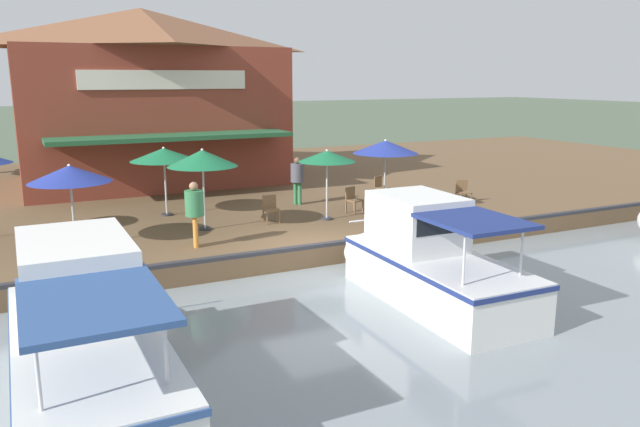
{
  "coord_description": "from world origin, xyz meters",
  "views": [
    {
      "loc": [
        14.38,
        -6.98,
        5.06
      ],
      "look_at": [
        -1.0,
        0.56,
        1.3
      ],
      "focal_mm": 35.0,
      "sensor_mm": 36.0,
      "label": 1
    }
  ],
  "objects": [
    {
      "name": "ground_plane",
      "position": [
        0.0,
        0.0,
        0.0
      ],
      "size": [
        220.0,
        220.0,
        0.0
      ],
      "primitive_type": "plane",
      "color": "#4C5B47"
    },
    {
      "name": "quay_deck",
      "position": [
        -11.0,
        0.0,
        0.3
      ],
      "size": [
        22.0,
        56.0,
        0.6
      ],
      "primitive_type": "cube",
      "color": "brown",
      "rests_on": "ground"
    },
    {
      "name": "quay_edge_fender",
      "position": [
        -0.1,
        0.0,
        0.65
      ],
      "size": [
        0.2,
        50.4,
        0.1
      ],
      "primitive_type": "cube",
      "color": "#2D2D33",
      "rests_on": "quay_deck"
    },
    {
      "name": "waterfront_restaurant",
      "position": [
        -13.59,
        -1.71,
        4.31
      ],
      "size": [
        10.17,
        10.89,
        7.3
      ],
      "color": "brown",
      "rests_on": "quay_deck"
    },
    {
      "name": "patio_umbrella_back_row",
      "position": [
        -3.6,
        4.3,
        2.74
      ],
      "size": [
        2.23,
        2.23,
        2.4
      ],
      "color": "#B7B7B7",
      "rests_on": "quay_deck"
    },
    {
      "name": "patio_umbrella_mid_patio_left",
      "position": [
        -2.97,
        1.76,
        2.63
      ],
      "size": [
        1.82,
        1.82,
        2.25
      ],
      "color": "#B7B7B7",
      "rests_on": "quay_deck"
    },
    {
      "name": "patio_umbrella_mid_patio_right",
      "position": [
        -3.35,
        -2.11,
        2.74
      ],
      "size": [
        2.06,
        2.06,
        2.43
      ],
      "color": "#B7B7B7",
      "rests_on": "quay_deck"
    },
    {
      "name": "patio_umbrella_near_quay_edge",
      "position": [
        -3.09,
        -5.76,
        2.56
      ],
      "size": [
        2.14,
        2.14,
        2.23
      ],
      "color": "#B7B7B7",
      "rests_on": "quay_deck"
    },
    {
      "name": "patio_umbrella_far_corner",
      "position": [
        -5.84,
        -2.69,
        2.61
      ],
      "size": [
        2.16,
        2.16,
        2.26
      ],
      "color": "#B7B7B7",
      "rests_on": "quay_deck"
    },
    {
      "name": "cafe_chair_beside_entrance",
      "position": [
        -3.39,
        0.01,
        1.08
      ],
      "size": [
        0.47,
        0.47,
        0.85
      ],
      "color": "brown",
      "rests_on": "quay_deck"
    },
    {
      "name": "cafe_chair_mid_patio",
      "position": [
        -3.09,
        7.29,
        1.08
      ],
      "size": [
        0.53,
        0.53,
        0.85
      ],
      "color": "brown",
      "rests_on": "quay_deck"
    },
    {
      "name": "cafe_chair_facing_river",
      "position": [
        -5.16,
        5.11,
        1.08
      ],
      "size": [
        0.57,
        0.57,
        0.85
      ],
      "color": "brown",
      "rests_on": "quay_deck"
    },
    {
      "name": "cafe_chair_far_corner_seat",
      "position": [
        -3.54,
        3.03,
        1.08
      ],
      "size": [
        0.56,
        0.56,
        0.85
      ],
      "color": "brown",
      "rests_on": "quay_deck"
    },
    {
      "name": "person_near_entrance",
      "position": [
        -5.57,
        1.91,
        1.66
      ],
      "size": [
        0.48,
        0.48,
        1.69
      ],
      "color": "#337547",
      "rests_on": "quay_deck"
    },
    {
      "name": "person_mid_patio",
      "position": [
        -1.59,
        -2.86,
        1.72
      ],
      "size": [
        0.5,
        0.5,
        1.77
      ],
      "color": "orange",
      "rests_on": "quay_deck"
    },
    {
      "name": "motorboat_mid_row",
      "position": [
        4.16,
        -6.28,
        0.97
      ],
      "size": [
        6.83,
        2.18,
        2.43
      ],
      "color": "white",
      "rests_on": "river_water"
    },
    {
      "name": "motorboat_far_downstream",
      "position": [
        2.99,
        1.23,
        0.91
      ],
      "size": [
        5.96,
        2.17,
        2.33
      ],
      "color": "white",
      "rests_on": "river_water"
    },
    {
      "name": "mooring_post",
      "position": [
        -0.35,
        2.21,
        1.07
      ],
      "size": [
        0.22,
        0.22,
        0.92
      ],
      "color": "#473323",
      "rests_on": "quay_deck"
    }
  ]
}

